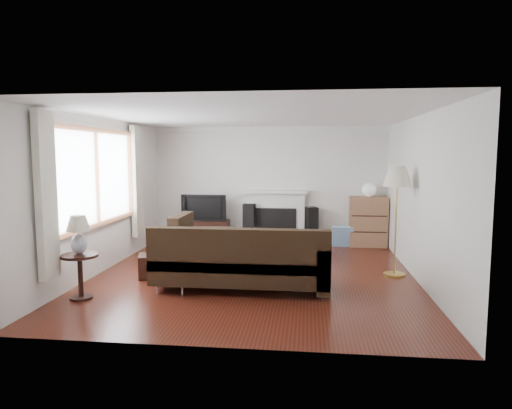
# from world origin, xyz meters

# --- Properties ---
(room) EXTENTS (5.10, 5.60, 2.54)m
(room) POSITION_xyz_m (0.00, 0.00, 1.25)
(room) COLOR #4C1B11
(room) RESTS_ON ground
(window) EXTENTS (0.12, 2.74, 1.54)m
(window) POSITION_xyz_m (-2.45, -0.20, 1.55)
(window) COLOR brown
(window) RESTS_ON room
(curtain_near) EXTENTS (0.10, 0.35, 2.10)m
(curtain_near) POSITION_xyz_m (-2.40, -1.72, 1.40)
(curtain_near) COLOR beige
(curtain_near) RESTS_ON room
(curtain_far) EXTENTS (0.10, 0.35, 2.10)m
(curtain_far) POSITION_xyz_m (-2.40, 1.32, 1.40)
(curtain_far) COLOR beige
(curtain_far) RESTS_ON room
(fireplace) EXTENTS (1.40, 0.26, 1.15)m
(fireplace) POSITION_xyz_m (0.15, 2.64, 0.57)
(fireplace) COLOR white
(fireplace) RESTS_ON room
(tv_stand) EXTENTS (1.02, 0.46, 0.51)m
(tv_stand) POSITION_xyz_m (-1.36, 2.49, 0.25)
(tv_stand) COLOR black
(tv_stand) RESTS_ON ground
(television) EXTENTS (0.96, 0.13, 0.55)m
(television) POSITION_xyz_m (-1.36, 2.49, 0.79)
(television) COLOR black
(television) RESTS_ON tv_stand
(speaker_left) EXTENTS (0.28, 0.32, 0.87)m
(speaker_left) POSITION_xyz_m (-0.39, 2.55, 0.43)
(speaker_left) COLOR black
(speaker_left) RESTS_ON ground
(speaker_right) EXTENTS (0.30, 0.33, 0.81)m
(speaker_right) POSITION_xyz_m (0.92, 2.55, 0.40)
(speaker_right) COLOR black
(speaker_right) RESTS_ON ground
(bookshelf) EXTENTS (0.76, 0.36, 1.04)m
(bookshelf) POSITION_xyz_m (2.09, 2.53, 0.52)
(bookshelf) COLOR #916243
(bookshelf) RESTS_ON ground
(globe_lamp) EXTENTS (0.28, 0.28, 0.28)m
(globe_lamp) POSITION_xyz_m (2.09, 2.53, 1.18)
(globe_lamp) COLOR white
(globe_lamp) RESTS_ON bookshelf
(sectional_sofa) EXTENTS (2.68, 1.96, 0.87)m
(sectional_sofa) POSITION_xyz_m (-0.09, -0.73, 0.43)
(sectional_sofa) COLOR black
(sectional_sofa) RESTS_ON ground
(coffee_table) EXTENTS (1.21, 0.72, 0.45)m
(coffee_table) POSITION_xyz_m (-0.03, 0.81, 0.23)
(coffee_table) COLOR #885F41
(coffee_table) RESTS_ON ground
(footstool) EXTENTS (0.53, 0.53, 0.36)m
(footstool) POSITION_xyz_m (-1.56, -0.28, 0.18)
(footstool) COLOR black
(footstool) RESTS_ON ground
(floor_lamp) EXTENTS (0.50, 0.50, 1.74)m
(floor_lamp) POSITION_xyz_m (2.22, 0.25, 0.87)
(floor_lamp) COLOR #AF8F3C
(floor_lamp) RESTS_ON ground
(side_table) EXTENTS (0.48, 0.48, 0.60)m
(side_table) POSITION_xyz_m (-2.15, -1.43, 0.30)
(side_table) COLOR black
(side_table) RESTS_ON ground
(table_lamp) EXTENTS (0.32, 0.32, 0.51)m
(table_lamp) POSITION_xyz_m (-2.15, -1.43, 0.86)
(table_lamp) COLOR silver
(table_lamp) RESTS_ON side_table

